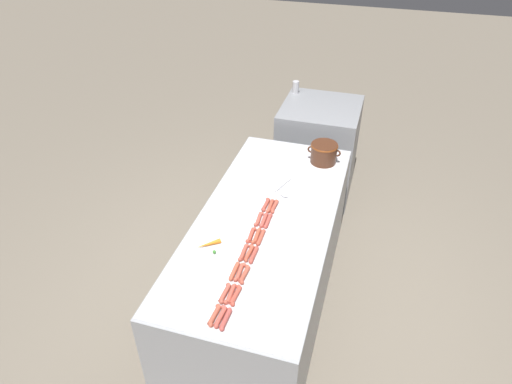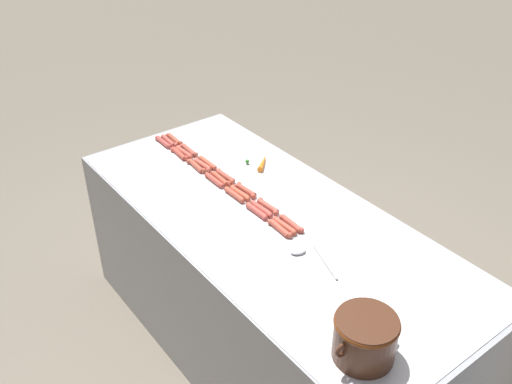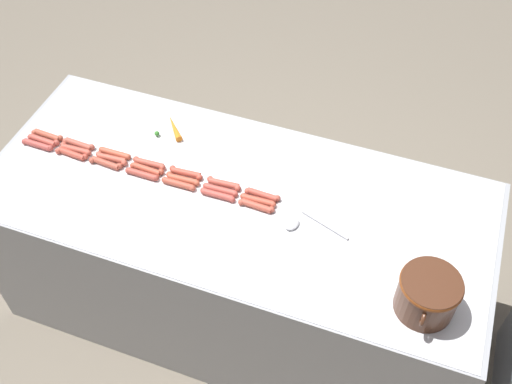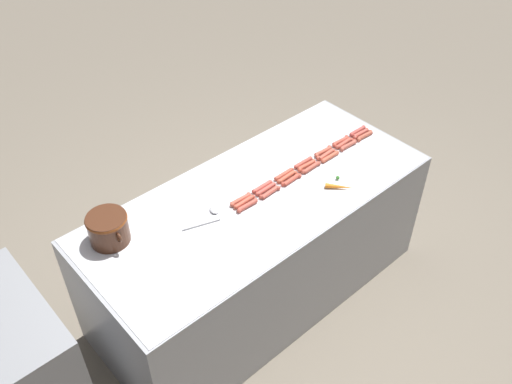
{
  "view_description": "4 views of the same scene",
  "coord_description": "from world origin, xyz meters",
  "px_view_note": "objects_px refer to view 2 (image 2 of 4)",
  "views": [
    {
      "loc": [
        0.63,
        -2.38,
        2.84
      ],
      "look_at": [
        -0.12,
        0.16,
        0.94
      ],
      "focal_mm": 31.68,
      "sensor_mm": 36.0,
      "label": 1
    },
    {
      "loc": [
        1.36,
        1.67,
        2.4
      ],
      "look_at": [
        0.01,
        -0.09,
        0.96
      ],
      "focal_mm": 40.14,
      "sensor_mm": 36.0,
      "label": 2
    },
    {
      "loc": [
        1.51,
        0.64,
        2.82
      ],
      "look_at": [
        0.0,
        0.09,
        0.93
      ],
      "focal_mm": 43.03,
      "sensor_mm": 36.0,
      "label": 3
    },
    {
      "loc": [
        -1.82,
        1.63,
        3.02
      ],
      "look_at": [
        -0.04,
        0.05,
        0.95
      ],
      "focal_mm": 39.11,
      "sensor_mm": 36.0,
      "label": 4
    }
  ],
  "objects_px": {
    "hot_dog_16": "(196,166)",
    "hot_dog_7": "(169,141)",
    "hot_dog_0": "(174,139)",
    "hot_dog_20": "(280,228)",
    "hot_dog_8": "(185,152)",
    "carrot": "(262,162)",
    "hot_dog_1": "(189,150)",
    "hot_dog_14": "(163,142)",
    "hot_dog_12": "(262,209)",
    "hot_dog_9": "(203,165)",
    "hot_dog_4": "(246,190)",
    "hot_dog_11": "(240,193)",
    "bean_pot": "(365,336)",
    "hot_dog_5": "(268,206)",
    "hot_dog_13": "(285,226)",
    "hot_dog_17": "(214,180)",
    "hot_dog_2": "(208,163)",
    "hot_dog_10": "(221,178)",
    "hot_dog_15": "(179,154)",
    "hot_dog_18": "(234,195)",
    "hot_dog_3": "(225,176)",
    "hot_dog_6": "(291,224)",
    "serving_spoon": "(307,255)",
    "hot_dog_19": "(257,211)"
  },
  "relations": [
    {
      "from": "hot_dog_8",
      "to": "hot_dog_20",
      "type": "bearing_deg",
      "value": 87.69
    },
    {
      "from": "hot_dog_15",
      "to": "hot_dog_8",
      "type": "bearing_deg",
      "value": 177.92
    },
    {
      "from": "hot_dog_15",
      "to": "hot_dog_0",
      "type": "bearing_deg",
      "value": -111.42
    },
    {
      "from": "hot_dog_20",
      "to": "carrot",
      "type": "relative_size",
      "value": 1.04
    },
    {
      "from": "hot_dog_12",
      "to": "hot_dog_18",
      "type": "xyz_separation_m",
      "value": [
        0.03,
        -0.18,
        0.0
      ]
    },
    {
      "from": "hot_dog_13",
      "to": "hot_dog_4",
      "type": "bearing_deg",
      "value": -96.26
    },
    {
      "from": "hot_dog_1",
      "to": "hot_dog_7",
      "type": "distance_m",
      "value": 0.17
    },
    {
      "from": "hot_dog_12",
      "to": "hot_dog_14",
      "type": "distance_m",
      "value": 0.87
    },
    {
      "from": "hot_dog_3",
      "to": "hot_dog_5",
      "type": "xyz_separation_m",
      "value": [
        -0.0,
        0.35,
        0.0
      ]
    },
    {
      "from": "hot_dog_6",
      "to": "hot_dog_19",
      "type": "distance_m",
      "value": 0.19
    },
    {
      "from": "hot_dog_1",
      "to": "hot_dog_0",
      "type": "bearing_deg",
      "value": -90.4
    },
    {
      "from": "hot_dog_7",
      "to": "hot_dog_14",
      "type": "relative_size",
      "value": 1.0
    },
    {
      "from": "hot_dog_0",
      "to": "hot_dog_4",
      "type": "distance_m",
      "value": 0.68
    },
    {
      "from": "hot_dog_16",
      "to": "hot_dog_18",
      "type": "height_order",
      "value": "same"
    },
    {
      "from": "hot_dog_16",
      "to": "hot_dog_17",
      "type": "bearing_deg",
      "value": 88.74
    },
    {
      "from": "hot_dog_13",
      "to": "hot_dog_9",
      "type": "bearing_deg",
      "value": -90.43
    },
    {
      "from": "hot_dog_6",
      "to": "hot_dog_9",
      "type": "bearing_deg",
      "value": -87.62
    },
    {
      "from": "hot_dog_1",
      "to": "hot_dog_13",
      "type": "xyz_separation_m",
      "value": [
        0.03,
        0.86,
        0.0
      ]
    },
    {
      "from": "hot_dog_9",
      "to": "hot_dog_13",
      "type": "height_order",
      "value": "same"
    },
    {
      "from": "hot_dog_0",
      "to": "carrot",
      "type": "height_order",
      "value": "carrot"
    },
    {
      "from": "hot_dog_16",
      "to": "hot_dog_9",
      "type": "bearing_deg",
      "value": 163.51
    },
    {
      "from": "hot_dog_7",
      "to": "hot_dog_11",
      "type": "height_order",
      "value": "same"
    },
    {
      "from": "hot_dog_1",
      "to": "hot_dog_14",
      "type": "distance_m",
      "value": 0.18
    },
    {
      "from": "hot_dog_8",
      "to": "carrot",
      "type": "relative_size",
      "value": 1.04
    },
    {
      "from": "hot_dog_11",
      "to": "hot_dog_13",
      "type": "height_order",
      "value": "same"
    },
    {
      "from": "hot_dog_0",
      "to": "hot_dog_17",
      "type": "distance_m",
      "value": 0.51
    },
    {
      "from": "hot_dog_16",
      "to": "hot_dog_20",
      "type": "relative_size",
      "value": 1.0
    },
    {
      "from": "hot_dog_0",
      "to": "hot_dog_8",
      "type": "bearing_deg",
      "value": 79.65
    },
    {
      "from": "hot_dog_11",
      "to": "hot_dog_20",
      "type": "bearing_deg",
      "value": 84.55
    },
    {
      "from": "hot_dog_2",
      "to": "hot_dog_16",
      "type": "height_order",
      "value": "same"
    },
    {
      "from": "hot_dog_3",
      "to": "carrot",
      "type": "relative_size",
      "value": 1.04
    },
    {
      "from": "hot_dog_1",
      "to": "hot_dog_8",
      "type": "relative_size",
      "value": 1.0
    },
    {
      "from": "hot_dog_16",
      "to": "bean_pot",
      "type": "distance_m",
      "value": 1.44
    },
    {
      "from": "hot_dog_13",
      "to": "hot_dog_17",
      "type": "height_order",
      "value": "same"
    },
    {
      "from": "hot_dog_9",
      "to": "hot_dog_4",
      "type": "bearing_deg",
      "value": 95.42
    },
    {
      "from": "hot_dog_12",
      "to": "carrot",
      "type": "xyz_separation_m",
      "value": [
        -0.27,
        -0.34,
        0.0
      ]
    },
    {
      "from": "hot_dog_1",
      "to": "serving_spoon",
      "type": "distance_m",
      "value": 1.08
    },
    {
      "from": "hot_dog_3",
      "to": "hot_dog_15",
      "type": "relative_size",
      "value": 1.0
    },
    {
      "from": "hot_dog_10",
      "to": "hot_dog_18",
      "type": "height_order",
      "value": "same"
    },
    {
      "from": "hot_dog_17",
      "to": "hot_dog_19",
      "type": "bearing_deg",
      "value": 90.41
    },
    {
      "from": "hot_dog_2",
      "to": "hot_dog_11",
      "type": "height_order",
      "value": "same"
    },
    {
      "from": "hot_dog_0",
      "to": "hot_dog_20",
      "type": "distance_m",
      "value": 1.03
    },
    {
      "from": "hot_dog_1",
      "to": "hot_dog_5",
      "type": "relative_size",
      "value": 1.0
    },
    {
      "from": "carrot",
      "to": "hot_dog_14",
      "type": "bearing_deg",
      "value": -59.69
    },
    {
      "from": "hot_dog_1",
      "to": "hot_dog_16",
      "type": "xyz_separation_m",
      "value": [
        0.06,
        0.17,
        0.0
      ]
    },
    {
      "from": "hot_dog_17",
      "to": "bean_pot",
      "type": "bearing_deg",
      "value": 79.69
    },
    {
      "from": "hot_dog_7",
      "to": "serving_spoon",
      "type": "xyz_separation_m",
      "value": [
        0.06,
        1.23,
        -0.01
      ]
    },
    {
      "from": "hot_dog_16",
      "to": "hot_dog_7",
      "type": "bearing_deg",
      "value": -95.49
    },
    {
      "from": "hot_dog_10",
      "to": "hot_dog_15",
      "type": "relative_size",
      "value": 1.0
    },
    {
      "from": "hot_dog_6",
      "to": "serving_spoon",
      "type": "height_order",
      "value": "hot_dog_6"
    }
  ]
}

